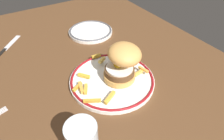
# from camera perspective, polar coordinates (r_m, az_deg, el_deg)

# --- Properties ---
(ground_plane) EXTENTS (1.34, 0.94, 0.04)m
(ground_plane) POSITION_cam_1_polar(r_m,az_deg,el_deg) (0.64, -4.08, -4.33)
(ground_plane) COLOR #55361E
(dinner_plate) EXTENTS (0.26, 0.26, 0.02)m
(dinner_plate) POSITION_cam_1_polar(r_m,az_deg,el_deg) (0.62, 0.00, -2.70)
(dinner_plate) COLOR white
(dinner_plate) RESTS_ON ground_plane
(burger) EXTENTS (0.13, 0.12, 0.12)m
(burger) POSITION_cam_1_polar(r_m,az_deg,el_deg) (0.58, 2.96, 2.30)
(burger) COLOR #D3994B
(burger) RESTS_ON dinner_plate
(fries_pile) EXTENTS (0.21, 0.23, 0.02)m
(fries_pile) POSITION_cam_1_polar(r_m,az_deg,el_deg) (0.60, -3.52, -2.82)
(fries_pile) COLOR gold
(fries_pile) RESTS_ON dinner_plate
(side_plate) EXTENTS (0.18, 0.18, 0.02)m
(side_plate) POSITION_cam_1_polar(r_m,az_deg,el_deg) (0.87, -6.11, 10.91)
(side_plate) COLOR white
(side_plate) RESTS_ON ground_plane
(knife) EXTENTS (0.15, 0.13, 0.01)m
(knife) POSITION_cam_1_polar(r_m,az_deg,el_deg) (0.86, -28.18, 5.25)
(knife) COLOR black
(knife) RESTS_ON ground_plane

